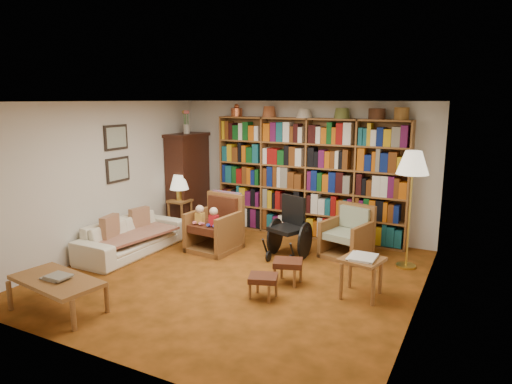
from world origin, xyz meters
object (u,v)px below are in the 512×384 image
Objects in this scene: armchair_sage at (348,236)px; coffee_table at (57,282)px; side_table_lamp at (180,208)px; footstool_a at (288,264)px; side_table_papers at (362,264)px; wheelchair at (290,230)px; floor_lamp at (413,168)px; footstool_b at (263,280)px; armchair_leather at (217,227)px; sofa at (132,236)px.

armchair_sage reaches higher than coffee_table.
side_table_lamp is 1.25× the size of footstool_a.
side_table_papers is (0.61, -1.49, 0.12)m from armchair_sage.
armchair_sage is 1.77× the size of footstool_a.
footstool_a is at bearing -67.96° from wheelchair.
floor_lamp is 2.80m from footstool_b.
side_table_papers is 3.79m from coffee_table.
coffee_table is (-2.13, -2.07, 0.10)m from footstool_a.
footstool_a is 2.97m from coffee_table.
wheelchair reaches higher than side_table_lamp.
footstool_b is at bearing -150.41° from side_table_papers.
footstool_a is at bearing -26.43° from armchair_leather.
side_table_lamp is at bearing 153.38° from footstool_a.
side_table_lamp is 0.71× the size of armchair_sage.
side_table_lamp is at bearing 179.24° from floor_lamp.
footstool_b is 2.52m from coffee_table.
armchair_leather is 0.97× the size of wheelchair.
armchair_leather is at bearing 153.57° from footstool_a.
wheelchair is 2.04× the size of footstool_a.
armchair_sage is 4.41m from coffee_table.
sofa reaches higher than side_table_papers.
wheelchair is (2.51, -0.42, 0.01)m from side_table_lamp.
floor_lamp reaches higher than armchair_leather.
wheelchair is 1.69m from footstool_b.
wheelchair reaches higher than armchair_sage.
side_table_lamp is at bearing 170.49° from wheelchair.
armchair_leather reaches higher than side_table_papers.
coffee_table is at bearing -135.82° from footstool_a.
coffee_table is (-1.71, -3.12, -0.08)m from wheelchair.
sofa is 1.43m from armchair_leather.
side_table_papers is 1.30× the size of footstool_b.
armchair_leather is (1.25, -0.63, -0.05)m from side_table_lamp.
armchair_leather is 1.12× the size of armchair_sage.
footstool_a is 0.60m from footstool_b.
sofa is at bearing -154.74° from armchair_sage.
side_table_papers is at bearing -67.80° from armchair_sage.
side_table_lamp is at bearing -179.03° from armchair_sage.
armchair_sage is (2.10, 0.69, -0.07)m from armchair_leather.
footstool_b is at bearing -125.96° from floor_lamp.
side_table_lamp is at bearing 102.74° from coffee_table.
sofa is 4.05× the size of footstool_a.
armchair_leather is at bearing -169.31° from floor_lamp.
footstool_b is (-1.46, -2.01, -1.29)m from floor_lamp.
side_table_papers is 1.03m from footstool_a.
footstool_b is at bearing 35.86° from coffee_table.
armchair_sage is at bearing 74.90° from footstool_a.
floor_lamp is (4.30, -0.06, 1.11)m from side_table_lamp.
armchair_sage is 1.58m from footstool_a.
floor_lamp is 1.43× the size of coffee_table.
armchair_leather is 1.88m from footstool_a.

